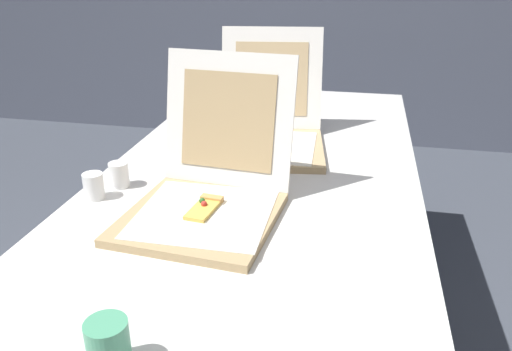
{
  "coord_description": "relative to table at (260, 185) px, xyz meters",
  "views": [
    {
      "loc": [
        0.29,
        -0.87,
        1.38
      ],
      "look_at": [
        0.02,
        0.43,
        0.8
      ],
      "focal_mm": 35.89,
      "sensor_mm": 36.0,
      "label": 1
    }
  ],
  "objects": [
    {
      "name": "cup_white_mid",
      "position": [
        -0.33,
        0.1,
        0.08
      ],
      "size": [
        0.06,
        0.06,
        0.07
      ],
      "primitive_type": "cylinder",
      "color": "white",
      "rests_on": "table"
    },
    {
      "name": "pizza_box_front",
      "position": [
        -0.08,
        -0.3,
        0.1
      ],
      "size": [
        0.42,
        0.49,
        0.39
      ],
      "rotation": [
        0.0,
        0.0,
        -0.09
      ],
      "color": "tan",
      "rests_on": "table"
    },
    {
      "name": "cup_white_near_center",
      "position": [
        -0.39,
        -0.19,
        0.08
      ],
      "size": [
        0.06,
        0.06,
        0.07
      ],
      "primitive_type": "cylinder",
      "color": "white",
      "rests_on": "table"
    },
    {
      "name": "cup_printed_front",
      "position": [
        -0.08,
        -0.86,
        0.09
      ],
      "size": [
        0.07,
        0.07,
        0.09
      ],
      "primitive_type": "cylinder",
      "color": "#4C9E75",
      "rests_on": "table"
    },
    {
      "name": "cup_white_near_left",
      "position": [
        -0.42,
        -0.27,
        0.08
      ],
      "size": [
        0.06,
        0.06,
        0.07
      ],
      "primitive_type": "cylinder",
      "color": "white",
      "rests_on": "table"
    },
    {
      "name": "pizza_box_middle",
      "position": [
        -0.02,
        0.24,
        0.1
      ],
      "size": [
        0.44,
        0.53,
        0.38
      ],
      "rotation": [
        0.0,
        0.0,
        0.14
      ],
      "color": "tan",
      "rests_on": "table"
    },
    {
      "name": "table",
      "position": [
        0.0,
        0.0,
        0.0
      ],
      "size": [
        0.98,
        2.13,
        0.74
      ],
      "color": "silver",
      "rests_on": "ground"
    }
  ]
}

